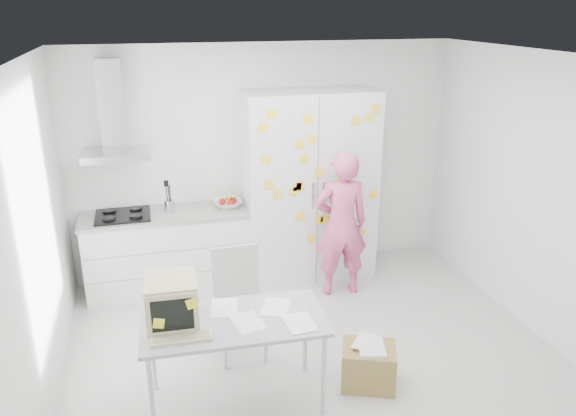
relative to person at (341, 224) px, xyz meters
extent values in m
cube|color=silver|center=(-0.65, -1.10, -0.83)|extent=(4.50, 4.00, 0.02)
cube|color=white|center=(-0.65, 0.90, 0.53)|extent=(4.50, 0.02, 2.70)
cube|color=white|center=(-2.90, -1.10, 0.53)|extent=(0.02, 4.00, 2.70)
cube|color=white|center=(1.60, -1.10, 0.53)|extent=(0.02, 4.00, 2.70)
cube|color=white|center=(-0.65, -1.10, 1.88)|extent=(4.50, 4.00, 0.02)
cube|color=white|center=(-1.85, 0.60, -0.38)|extent=(1.80, 0.60, 0.88)
cube|color=gray|center=(-1.85, 0.30, -0.24)|extent=(1.76, 0.01, 0.01)
cube|color=gray|center=(-1.85, 0.30, -0.52)|extent=(1.76, 0.01, 0.01)
cube|color=#9E9E99|center=(-1.85, 0.60, 0.08)|extent=(1.84, 0.63, 0.04)
cube|color=black|center=(-2.30, 0.60, 0.10)|extent=(0.58, 0.50, 0.03)
cylinder|color=black|center=(-2.44, 0.48, 0.13)|extent=(0.14, 0.14, 0.02)
cylinder|color=black|center=(-2.16, 0.48, 0.13)|extent=(0.14, 0.14, 0.02)
cylinder|color=black|center=(-2.44, 0.72, 0.13)|extent=(0.14, 0.14, 0.02)
cylinder|color=black|center=(-2.16, 0.72, 0.13)|extent=(0.14, 0.14, 0.02)
cylinder|color=silver|center=(-1.80, 0.60, 0.17)|extent=(0.10, 0.10, 0.14)
cylinder|color=black|center=(-1.81, 0.61, 0.27)|extent=(0.01, 0.01, 0.30)
cylinder|color=black|center=(-1.78, 0.59, 0.27)|extent=(0.01, 0.01, 0.30)
cylinder|color=black|center=(-1.79, 0.62, 0.27)|extent=(0.01, 0.01, 0.30)
cube|color=black|center=(-1.81, 0.61, 0.43)|extent=(0.05, 0.01, 0.07)
imported|color=white|center=(-1.15, 0.60, 0.14)|extent=(0.31, 0.31, 0.08)
sphere|color=#B2140F|center=(-1.21, 0.62, 0.16)|extent=(0.08, 0.08, 0.08)
sphere|color=#B2140F|center=(-1.12, 0.55, 0.16)|extent=(0.08, 0.08, 0.08)
sphere|color=#B2140F|center=(-1.08, 0.64, 0.16)|extent=(0.08, 0.08, 0.08)
cylinder|color=yellow|center=(-1.17, 0.62, 0.21)|extent=(0.09, 0.17, 0.10)
cylinder|color=yellow|center=(-1.14, 0.62, 0.21)|extent=(0.04, 0.17, 0.10)
cylinder|color=yellow|center=(-1.12, 0.62, 0.21)|extent=(0.08, 0.17, 0.10)
cube|color=silver|center=(-2.30, 0.65, 0.78)|extent=(0.70, 0.48, 0.07)
cube|color=silver|center=(-2.30, 0.77, 1.28)|extent=(0.26, 0.24, 0.95)
cube|color=silver|center=(-0.20, 0.57, 0.28)|extent=(1.50, 0.65, 2.20)
cube|color=slate|center=(-0.20, 0.25, 0.28)|extent=(0.01, 0.01, 2.16)
cube|color=silver|center=(-0.26, 0.24, 0.28)|extent=(0.02, 0.02, 0.30)
cube|color=silver|center=(-0.14, 0.24, 0.28)|extent=(0.02, 0.02, 0.30)
cube|color=yellow|center=(0.22, 0.24, 1.08)|extent=(0.10, 0.00, 0.10)
cube|color=yellow|center=(0.36, 0.24, 1.11)|extent=(0.12, 0.00, 0.12)
cube|color=yellow|center=(0.47, 0.24, 0.23)|extent=(0.12, 0.00, 0.12)
cube|color=yellow|center=(-0.43, 0.24, 0.39)|extent=(0.10, 0.00, 0.10)
cube|color=yellow|center=(-0.19, 0.24, 0.53)|extent=(0.12, 0.00, 0.12)
cube|color=yellow|center=(0.18, 0.24, 0.03)|extent=(0.12, 0.00, 0.12)
cube|color=yellow|center=(-0.39, 0.24, 0.05)|extent=(0.10, 0.00, 0.10)
cube|color=yellow|center=(-0.33, 0.24, 1.13)|extent=(0.12, 0.00, 0.12)
cube|color=yellow|center=(-0.11, 0.24, -0.01)|extent=(0.12, 0.00, 0.12)
cube|color=yellow|center=(0.21, 0.24, 0.37)|extent=(0.12, 0.00, 0.12)
cube|color=yellow|center=(0.09, 0.24, 0.12)|extent=(0.10, 0.00, 0.10)
cube|color=yellow|center=(-0.41, 0.24, 0.87)|extent=(0.12, 0.00, 0.12)
cube|color=yellow|center=(-0.66, 0.24, 0.33)|extent=(0.10, 0.00, 0.10)
cube|color=yellow|center=(-0.75, 0.24, 0.44)|extent=(0.10, 0.00, 0.10)
cube|color=yellow|center=(-0.81, 0.24, 1.06)|extent=(0.11, 0.00, 0.11)
cube|color=yellow|center=(-0.27, 0.24, -0.24)|extent=(0.10, 0.00, 0.10)
cube|color=yellow|center=(-0.40, 0.24, 0.39)|extent=(0.11, 0.00, 0.11)
cube|color=yellow|center=(0.34, 0.24, -0.23)|extent=(0.11, 0.00, 0.11)
cube|color=yellow|center=(0.45, 0.24, 1.20)|extent=(0.10, 0.00, 0.10)
cube|color=yellow|center=(-0.36, 0.24, 0.70)|extent=(0.10, 0.00, 0.10)
cube|color=yellow|center=(-0.48, 0.24, 0.34)|extent=(0.11, 0.00, 0.11)
cube|color=yellow|center=(-0.02, 0.24, -0.31)|extent=(0.10, 0.00, 0.10)
cube|color=yellow|center=(-0.71, 0.24, 1.20)|extent=(0.10, 0.00, 0.10)
cube|color=yellow|center=(-0.78, 0.24, 0.72)|extent=(0.12, 0.00, 0.12)
cube|color=yellow|center=(0.11, 0.24, -0.05)|extent=(0.11, 0.00, 0.11)
cube|color=yellow|center=(-0.27, 0.24, 0.91)|extent=(0.11, 0.00, 0.11)
cube|color=yellow|center=(0.07, 0.24, 0.46)|extent=(0.11, 0.00, 0.11)
cube|color=yellow|center=(-0.18, 0.24, -0.02)|extent=(0.11, 0.00, 0.11)
imported|color=#D65389|center=(0.00, 0.00, 0.00)|extent=(0.62, 0.42, 1.65)
cube|color=#A3A7AE|center=(-1.45, -1.57, -0.07)|extent=(1.46, 0.78, 0.03)
cylinder|color=#B9B8BD|center=(-2.12, -1.83, -0.45)|extent=(0.04, 0.04, 0.74)
cylinder|color=#B9B8BD|center=(-0.81, -1.89, -0.45)|extent=(0.04, 0.04, 0.74)
cylinder|color=#B9B8BD|center=(-2.09, -1.24, -0.45)|extent=(0.04, 0.04, 0.74)
cylinder|color=#B9B8BD|center=(-0.79, -1.30, -0.45)|extent=(0.04, 0.04, 0.74)
cube|color=beige|center=(-1.91, -1.46, 0.13)|extent=(0.41, 0.43, 0.37)
cube|color=beige|center=(-1.92, -1.68, 0.13)|extent=(0.37, 0.03, 0.33)
cube|color=black|center=(-1.92, -1.69, 0.13)|extent=(0.31, 0.02, 0.26)
cube|color=#FFF62E|center=(-2.02, -1.69, 0.08)|extent=(0.09, 0.01, 0.09)
cube|color=#FFF62E|center=(-1.77, -1.70, 0.21)|extent=(0.10, 0.01, 0.10)
cube|color=beige|center=(-1.87, -1.73, -0.04)|extent=(0.46, 0.17, 0.03)
cube|color=gray|center=(-1.87, -1.73, -0.02)|extent=(0.41, 0.13, 0.01)
cube|color=white|center=(-1.35, -1.62, -0.05)|extent=(0.27, 0.34, 0.00)
cube|color=white|center=(-1.09, -1.46, -0.05)|extent=(0.31, 0.36, 0.00)
cube|color=white|center=(-0.97, -1.74, -0.05)|extent=(0.23, 0.32, 0.00)
cube|color=white|center=(-1.49, -1.36, -0.05)|extent=(0.27, 0.34, 0.00)
cube|color=#B4B4B2|center=(-1.29, -0.92, -0.33)|extent=(0.47, 0.47, 0.04)
cube|color=#B4B4B2|center=(-1.29, -0.71, -0.06)|extent=(0.44, 0.04, 0.50)
cylinder|color=#AFAFB4|center=(-1.47, -1.11, -0.59)|extent=(0.03, 0.03, 0.47)
cylinder|color=#AFAFB4|center=(-1.10, -1.10, -0.59)|extent=(0.03, 0.03, 0.47)
cylinder|color=#AFAFB4|center=(-1.48, -0.74, -0.59)|extent=(0.03, 0.03, 0.47)
cylinder|color=#AFAFB4|center=(-1.11, -0.73, -0.59)|extent=(0.03, 0.03, 0.47)
cube|color=olive|center=(-0.32, -1.63, -0.64)|extent=(0.55, 0.50, 0.36)
cube|color=silver|center=(-0.31, -1.65, -0.45)|extent=(0.28, 0.33, 0.03)
cube|color=silver|center=(-0.33, -1.58, -0.43)|extent=(0.32, 0.33, 0.00)
camera|label=1|loc=(-2.01, -5.36, 2.27)|focal=35.00mm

